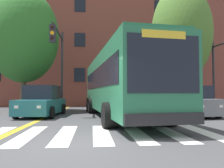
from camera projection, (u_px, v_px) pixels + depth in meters
name	position (u px, v px, depth m)	size (l,w,h in m)	color
ground_plane	(70.00, 145.00, 5.74)	(120.00, 120.00, 0.00)	#424244
crosswalk	(65.00, 134.00, 7.16)	(10.18, 3.87, 0.01)	white
lane_line_yellow_inner	(67.00, 107.00, 21.01)	(0.12, 36.00, 0.01)	gold
lane_line_yellow_outer	(69.00, 107.00, 21.01)	(0.12, 36.00, 0.01)	gold
city_bus	(119.00, 83.00, 12.39)	(4.17, 12.30, 3.52)	#28704C
car_teal_near_lane	(42.00, 102.00, 13.01)	(2.32, 4.52, 1.82)	#236B70
car_grey_far_lane	(191.00, 102.00, 12.94)	(2.36, 4.12, 1.78)	slate
car_white_behind_bus	(125.00, 97.00, 21.39)	(2.29, 5.09, 2.15)	white
traffic_light_near_corner	(223.00, 63.00, 15.01)	(0.41, 2.87, 5.18)	#28282D
traffic_light_overhead	(59.00, 55.00, 14.52)	(0.37, 4.12, 5.89)	#28282D
street_tree_curbside_large	(182.00, 33.00, 17.03)	(6.63, 6.62, 9.80)	#4C3D2D
street_tree_curbside_small	(24.00, 36.00, 16.50)	(7.09, 7.05, 9.23)	brown
building_facade	(83.00, 51.00, 26.48)	(41.57, 8.59, 12.87)	brown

